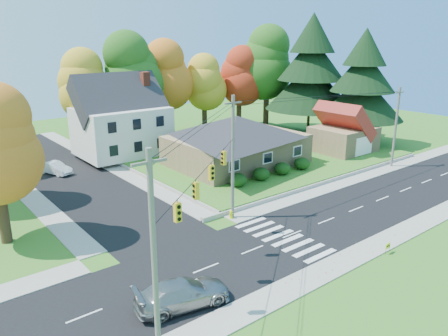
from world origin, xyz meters
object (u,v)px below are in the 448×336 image
(fire_hydrant, at_px, (231,215))
(silver_sedan, at_px, (183,293))
(ranch_house, at_px, (236,139))
(white_car, at_px, (55,168))

(fire_hydrant, bearing_deg, silver_sedan, -141.88)
(ranch_house, distance_m, silver_sedan, 26.91)
(silver_sedan, distance_m, white_car, 28.78)
(silver_sedan, bearing_deg, white_car, 6.40)
(silver_sedan, relative_size, fire_hydrant, 6.97)
(ranch_house, relative_size, fire_hydrant, 19.15)
(ranch_house, xyz_separation_m, silver_sedan, (-19.40, -18.49, -2.47))
(ranch_house, distance_m, white_car, 19.84)
(white_car, distance_m, fire_hydrant, 22.26)
(silver_sedan, bearing_deg, fire_hydrant, -40.36)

